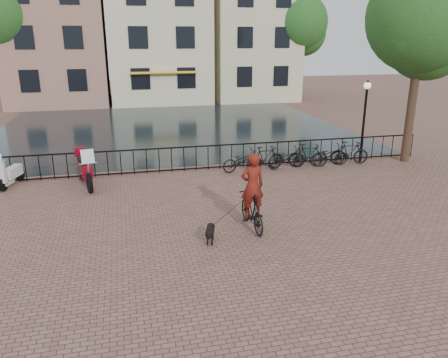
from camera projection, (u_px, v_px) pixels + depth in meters
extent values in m
plane|color=brown|center=(252.00, 264.00, 10.53)|extent=(100.00, 100.00, 0.00)
plane|color=black|center=(171.00, 127.00, 26.55)|extent=(20.00, 20.00, 0.00)
cube|color=black|center=(196.00, 147.00, 17.63)|extent=(20.00, 0.05, 0.05)
cube|color=black|center=(196.00, 168.00, 17.92)|extent=(20.00, 0.05, 0.05)
cube|color=#976F58|center=(56.00, 27.00, 34.83)|extent=(7.50, 9.00, 12.00)
cube|color=beige|center=(157.00, 34.00, 36.72)|extent=(8.00, 9.00, 11.00)
cube|color=gold|center=(164.00, 73.00, 33.26)|extent=(5.00, 0.60, 0.15)
cube|color=beige|center=(248.00, 25.00, 38.22)|extent=(7.00, 9.00, 12.50)
cylinder|color=black|center=(5.00, 67.00, 32.18)|extent=(0.36, 0.36, 6.30)
cylinder|color=black|center=(413.00, 97.00, 18.42)|extent=(0.36, 0.36, 5.60)
sphere|color=#1F4818|center=(423.00, 16.00, 17.43)|extent=(4.48, 4.48, 4.48)
cylinder|color=black|center=(297.00, 65.00, 37.22)|extent=(0.36, 0.36, 5.95)
sphere|color=#1F4818|center=(299.00, 23.00, 36.17)|extent=(4.76, 4.76, 4.76)
cylinder|color=black|center=(363.00, 126.00, 18.64)|extent=(0.10, 0.10, 3.20)
sphere|color=beige|center=(367.00, 85.00, 18.11)|extent=(0.30, 0.30, 0.30)
imported|color=black|center=(252.00, 210.00, 12.31)|extent=(0.62, 1.91, 1.13)
imported|color=#62170E|center=(253.00, 179.00, 12.03)|extent=(0.84, 0.57, 2.22)
imported|color=black|center=(243.00, 161.00, 17.64)|extent=(1.79, 0.85, 0.90)
imported|color=black|center=(265.00, 158.00, 17.83)|extent=(1.72, 0.74, 1.00)
imported|color=black|center=(287.00, 158.00, 18.05)|extent=(1.77, 0.78, 0.90)
imported|color=black|center=(308.00, 155.00, 18.24)|extent=(1.72, 0.73, 1.00)
imported|color=black|center=(329.00, 155.00, 18.46)|extent=(1.72, 0.60, 0.90)
imported|color=black|center=(350.00, 153.00, 18.65)|extent=(1.71, 0.68, 1.00)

